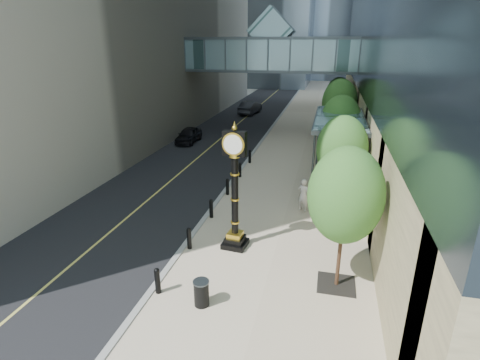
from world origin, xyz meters
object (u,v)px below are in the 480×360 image
pedestrian (303,195)px  car_far (250,108)px  trash_bin (201,294)px  car_near (189,135)px  street_clock (235,197)px

pedestrian → car_far: bearing=-50.0°
trash_bin → car_far: size_ratio=0.19×
car_near → street_clock: bearing=-64.6°
trash_bin → pedestrian: bearing=72.0°
pedestrian → car_far: size_ratio=0.38×
street_clock → car_near: 19.20m
car_near → car_far: size_ratio=0.81×
street_clock → car_far: bearing=106.6°
car_near → car_far: (2.47, 15.37, 0.13)m
street_clock → car_near: bearing=122.7°
trash_bin → car_far: (-6.01, 36.56, 0.31)m
car_far → street_clock: bearing=107.7°
car_near → pedestrian: bearing=-49.6°
pedestrian → car_far: 29.31m
trash_bin → car_far: car_far is taller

